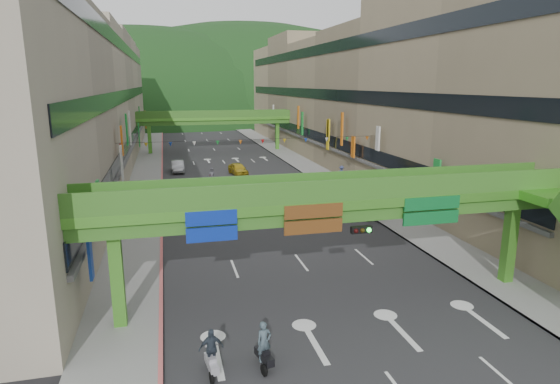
{
  "coord_description": "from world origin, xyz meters",
  "views": [
    {
      "loc": [
        -8.37,
        -16.18,
        11.74
      ],
      "look_at": [
        0.0,
        18.0,
        3.5
      ],
      "focal_mm": 30.0,
      "sensor_mm": 36.0,
      "label": 1
    }
  ],
  "objects_px": {
    "car_yellow": "(238,169)",
    "pedestrian_red": "(370,202)",
    "scooter_rider_near": "(264,347)",
    "scooter_rider_mid": "(272,188)",
    "overpass_near": "(356,213)",
    "car_silver": "(178,166)"
  },
  "relations": [
    {
      "from": "car_yellow",
      "to": "pedestrian_red",
      "type": "relative_size",
      "value": 2.48
    },
    {
      "from": "pedestrian_red",
      "to": "scooter_rider_near",
      "type": "bearing_deg",
      "value": -109.81
    },
    {
      "from": "scooter_rider_near",
      "to": "pedestrian_red",
      "type": "distance_m",
      "value": 26.25
    },
    {
      "from": "scooter_rider_mid",
      "to": "pedestrian_red",
      "type": "xyz_separation_m",
      "value": [
        7.69,
        -7.56,
        -0.06
      ]
    },
    {
      "from": "scooter_rider_mid",
      "to": "pedestrian_red",
      "type": "relative_size",
      "value": 1.05
    },
    {
      "from": "scooter_rider_near",
      "to": "car_yellow",
      "type": "xyz_separation_m",
      "value": [
        5.43,
        42.41,
        -0.23
      ]
    },
    {
      "from": "pedestrian_red",
      "to": "scooter_rider_mid",
      "type": "bearing_deg",
      "value": 149.59
    },
    {
      "from": "overpass_near",
      "to": "pedestrian_red",
      "type": "xyz_separation_m",
      "value": [
        8.87,
        17.41,
        -4.3
      ]
    },
    {
      "from": "car_silver",
      "to": "overpass_near",
      "type": "bearing_deg",
      "value": -79.37
    },
    {
      "from": "car_silver",
      "to": "car_yellow",
      "type": "height_order",
      "value": "car_yellow"
    },
    {
      "from": "scooter_rider_near",
      "to": "car_yellow",
      "type": "relative_size",
      "value": 0.47
    },
    {
      "from": "overpass_near",
      "to": "scooter_rider_mid",
      "type": "xyz_separation_m",
      "value": [
        1.18,
        24.97,
        -4.24
      ]
    },
    {
      "from": "overpass_near",
      "to": "car_yellow",
      "type": "relative_size",
      "value": 6.25
    },
    {
      "from": "scooter_rider_mid",
      "to": "car_silver",
      "type": "relative_size",
      "value": 0.41
    },
    {
      "from": "scooter_rider_near",
      "to": "pedestrian_red",
      "type": "height_order",
      "value": "scooter_rider_near"
    },
    {
      "from": "scooter_rider_mid",
      "to": "overpass_near",
      "type": "bearing_deg",
      "value": -92.7
    },
    {
      "from": "overpass_near",
      "to": "scooter_rider_mid",
      "type": "distance_m",
      "value": 25.35
    },
    {
      "from": "scooter_rider_near",
      "to": "pedestrian_red",
      "type": "bearing_deg",
      "value": 56.1
    },
    {
      "from": "scooter_rider_mid",
      "to": "car_yellow",
      "type": "relative_size",
      "value": 0.42
    },
    {
      "from": "scooter_rider_mid",
      "to": "pedestrian_red",
      "type": "height_order",
      "value": "scooter_rider_mid"
    },
    {
      "from": "overpass_near",
      "to": "scooter_rider_mid",
      "type": "height_order",
      "value": "overpass_near"
    },
    {
      "from": "scooter_rider_near",
      "to": "car_silver",
      "type": "xyz_separation_m",
      "value": [
        -2.16,
        46.33,
        -0.23
      ]
    }
  ]
}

